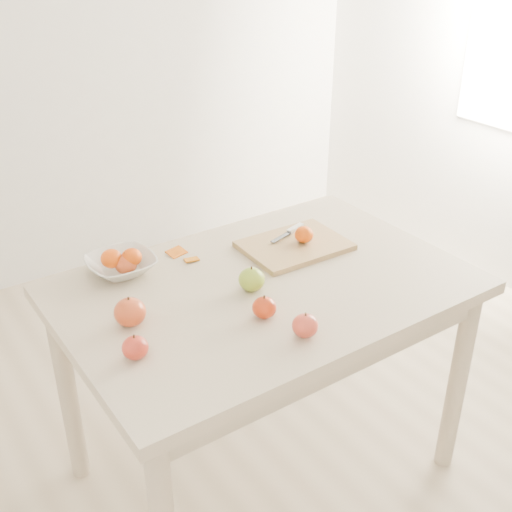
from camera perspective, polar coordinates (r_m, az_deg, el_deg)
ground at (r=2.38m, az=0.72°, el=-18.14°), size 3.50×3.50×0.00m
table at (r=1.96m, az=0.83°, el=-4.92°), size 1.20×0.80×0.75m
cutting_board at (r=2.10m, az=3.44°, el=0.93°), size 0.34×0.25×0.02m
board_tangerine at (r=2.10m, az=4.29°, el=1.92°), size 0.06×0.06×0.05m
fruit_bowl at (r=2.00m, az=-11.89°, el=-0.78°), size 0.20×0.20×0.05m
bowl_tangerine_near at (r=1.98m, az=-12.73°, el=-0.21°), size 0.07×0.07×0.06m
bowl_tangerine_far at (r=1.98m, az=-10.99°, el=-0.10°), size 0.06×0.06×0.06m
orange_peel_a at (r=2.08m, az=-7.08°, el=0.24°), size 0.07×0.06×0.01m
orange_peel_b at (r=2.04m, az=-5.74°, el=-0.37°), size 0.05×0.04×0.01m
paring_knife at (r=2.17m, az=3.30°, el=2.34°), size 0.17×0.07×0.01m
apple_green at (r=1.86m, az=-0.39°, el=-2.10°), size 0.08×0.08×0.07m
apple_red_d at (r=1.62m, az=-10.69°, el=-8.01°), size 0.07×0.07×0.06m
apple_red_b at (r=1.74m, az=-11.14°, el=-4.91°), size 0.09×0.09×0.08m
apple_red_e at (r=1.74m, az=0.73°, el=-4.61°), size 0.07×0.07×0.06m
apple_red_a at (r=1.99m, az=-11.50°, el=-0.71°), size 0.07×0.07×0.06m
apple_red_c at (r=1.67m, az=4.39°, el=-6.19°), size 0.07×0.07×0.06m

